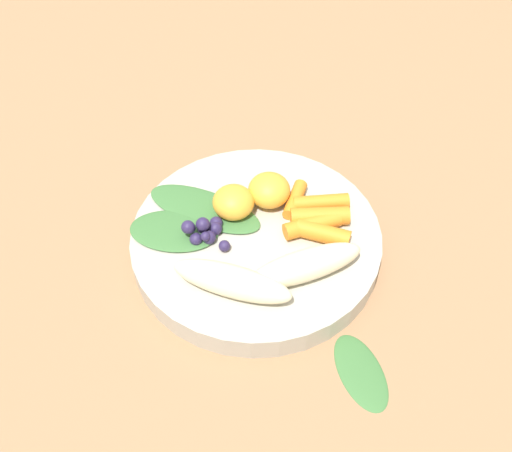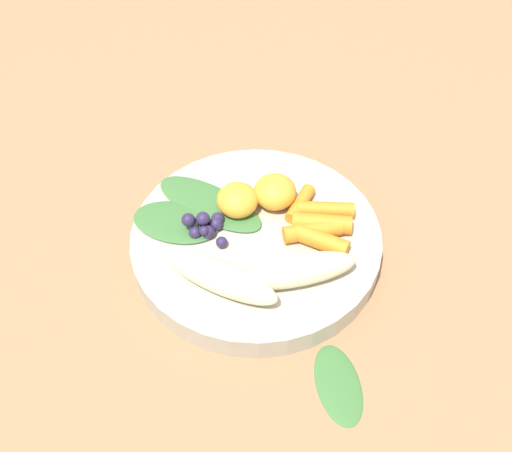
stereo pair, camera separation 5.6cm
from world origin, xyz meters
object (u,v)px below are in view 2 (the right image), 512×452
(bowl, at_px, (256,241))
(banana_peeled_right, at_px, (221,278))
(orange_segment_near, at_px, (237,200))
(banana_peeled_left, at_px, (297,271))
(kale_leaf_stray, at_px, (338,383))

(bowl, xyz_separation_m, banana_peeled_right, (-0.08, -0.01, 0.03))
(orange_segment_near, bearing_deg, banana_peeled_left, -115.03)
(bowl, relative_size, kale_leaf_stray, 3.26)
(banana_peeled_right, xyz_separation_m, kale_leaf_stray, (-0.02, -0.14, -0.04))
(bowl, distance_m, orange_segment_near, 0.05)
(bowl, height_order, banana_peeled_left, banana_peeled_left)
(banana_peeled_right, bearing_deg, orange_segment_near, 108.89)
(banana_peeled_left, relative_size, orange_segment_near, 2.67)
(banana_peeled_left, relative_size, kale_leaf_stray, 1.46)
(banana_peeled_right, bearing_deg, kale_leaf_stray, -12.59)
(banana_peeled_left, distance_m, kale_leaf_stray, 0.11)
(banana_peeled_left, xyz_separation_m, banana_peeled_right, (-0.05, 0.06, 0.00))
(banana_peeled_left, xyz_separation_m, kale_leaf_stray, (-0.06, -0.08, -0.04))
(banana_peeled_right, xyz_separation_m, orange_segment_near, (0.09, 0.04, 0.00))
(bowl, bearing_deg, banana_peeled_left, -115.24)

